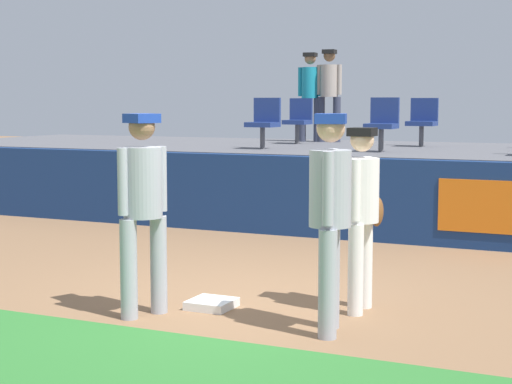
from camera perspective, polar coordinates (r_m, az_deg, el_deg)
The scene contains 14 objects.
ground_plane at distance 7.92m, azimuth -2.15°, elevation -7.86°, with size 60.00×60.00×0.00m, color #846042.
grass_foreground_strip at distance 5.95m, azimuth -13.00°, elevation -12.79°, with size 18.00×2.80×0.01m, color #2D722D.
first_base at distance 7.82m, azimuth -3.09°, elevation -7.73°, with size 0.40×0.40×0.08m, color white.
player_fielder_home at distance 7.60m, azimuth 7.35°, elevation -0.98°, with size 0.33×0.54×1.70m.
player_runner_visitor at distance 7.43m, azimuth -7.83°, elevation -0.54°, with size 0.45×0.48×1.83m.
player_coach_visitor at distance 6.83m, azimuth 5.14°, elevation -1.06°, with size 0.43×0.50×1.83m.
field_wall at distance 11.61m, azimuth 7.16°, elevation -0.49°, with size 18.00×0.26×1.16m.
bleacher_platform at distance 14.08m, azimuth 10.28°, elevation 0.64°, with size 18.00×4.80×1.16m, color #59595E.
seat_back_center at distance 14.64m, azimuth 11.46°, elevation 4.96°, with size 0.48×0.44×0.84m.
seat_back_left at distance 15.33m, azimuth 2.97°, elevation 5.12°, with size 0.44×0.44×0.84m.
seat_front_center at distance 12.95m, azimuth 8.75°, elevation 4.86°, with size 0.45×0.44×0.84m.
seat_front_left at distance 13.64m, azimuth 0.57°, elevation 5.00°, with size 0.47×0.44×0.84m.
spectator_hooded at distance 16.13m, azimuth 3.75°, elevation 7.03°, with size 0.48×0.35×1.72m.
spectator_capped at distance 16.01m, azimuth 5.08°, elevation 7.13°, with size 0.49×0.36×1.77m.
Camera 1 is at (3.47, -6.85, 1.93)m, focal length 57.82 mm.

